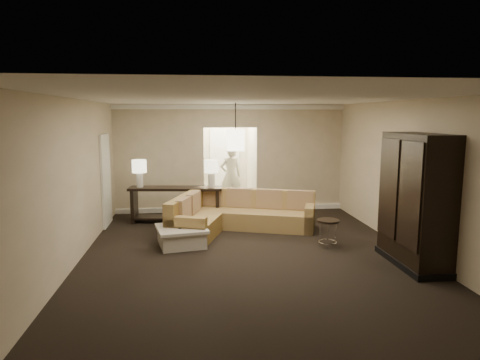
{
  "coord_description": "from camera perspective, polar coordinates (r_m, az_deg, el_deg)",
  "views": [
    {
      "loc": [
        -1.02,
        -7.14,
        2.52
      ],
      "look_at": [
        -0.07,
        1.2,
        1.24
      ],
      "focal_mm": 32.0,
      "sensor_mm": 36.0,
      "label": 1
    }
  ],
  "objects": [
    {
      "name": "ground",
      "position": [
        7.64,
        1.54,
        -10.62
      ],
      "size": [
        8.0,
        8.0,
        0.0
      ],
      "primitive_type": "plane",
      "color": "black",
      "rests_on": "ground"
    },
    {
      "name": "wall_back",
      "position": [
        11.24,
        -1.28,
        2.92
      ],
      "size": [
        6.0,
        0.04,
        2.8
      ],
      "primitive_type": "cube",
      "color": "beige",
      "rests_on": "ground"
    },
    {
      "name": "wall_front",
      "position": [
        3.48,
        10.99,
        -10.22
      ],
      "size": [
        6.0,
        0.04,
        2.8
      ],
      "primitive_type": "cube",
      "color": "beige",
      "rests_on": "ground"
    },
    {
      "name": "wall_left",
      "position": [
        7.5,
        -21.77,
        -0.56
      ],
      "size": [
        0.04,
        8.0,
        2.8
      ],
      "primitive_type": "cube",
      "color": "beige",
      "rests_on": "ground"
    },
    {
      "name": "wall_right",
      "position": [
        8.27,
        22.63,
        0.19
      ],
      "size": [
        0.04,
        8.0,
        2.8
      ],
      "primitive_type": "cube",
      "color": "beige",
      "rests_on": "ground"
    },
    {
      "name": "ceiling",
      "position": [
        7.22,
        1.63,
        10.87
      ],
      "size": [
        6.0,
        8.0,
        0.02
      ],
      "primitive_type": "cube",
      "color": "white",
      "rests_on": "wall_back"
    },
    {
      "name": "crown_molding",
      "position": [
        11.14,
        -1.28,
        9.71
      ],
      "size": [
        6.0,
        0.1,
        0.12
      ],
      "primitive_type": "cube",
      "color": "white",
      "rests_on": "wall_back"
    },
    {
      "name": "baseboard",
      "position": [
        11.4,
        -1.24,
        -3.82
      ],
      "size": [
        6.0,
        0.1,
        0.12
      ],
      "primitive_type": "cube",
      "color": "white",
      "rests_on": "ground"
    },
    {
      "name": "side_door",
      "position": [
        10.24,
        -17.43,
        -0.02
      ],
      "size": [
        0.05,
        0.9,
        2.1
      ],
      "primitive_type": "cube",
      "color": "white",
      "rests_on": "ground"
    },
    {
      "name": "foyer",
      "position": [
        12.58,
        -1.84,
        3.07
      ],
      "size": [
        1.44,
        2.02,
        2.8
      ],
      "color": "white",
      "rests_on": "ground"
    },
    {
      "name": "sectional_sofa",
      "position": [
        9.46,
        -0.87,
        -4.71
      ],
      "size": [
        3.36,
        2.4,
        0.84
      ],
      "rotation": [
        0.0,
        0.0,
        -0.33
      ],
      "color": "brown",
      "rests_on": "ground"
    },
    {
      "name": "coffee_table",
      "position": [
        8.47,
        -7.8,
        -7.4
      ],
      "size": [
        1.08,
        1.08,
        0.39
      ],
      "rotation": [
        0.0,
        0.0,
        0.2
      ],
      "color": "beige",
      "rests_on": "ground"
    },
    {
      "name": "console_table",
      "position": [
        10.24,
        -8.53,
        -2.83
      ],
      "size": [
        2.23,
        0.75,
        0.84
      ],
      "rotation": [
        0.0,
        0.0,
        -0.12
      ],
      "color": "black",
      "rests_on": "ground"
    },
    {
      "name": "armoire",
      "position": [
        7.72,
        22.37,
        -2.87
      ],
      "size": [
        0.66,
        1.55,
        2.23
      ],
      "color": "black",
      "rests_on": "ground"
    },
    {
      "name": "drink_table",
      "position": [
        8.43,
        11.65,
        -6.22
      ],
      "size": [
        0.43,
        0.43,
        0.54
      ],
      "rotation": [
        0.0,
        0.0,
        0.19
      ],
      "color": "black",
      "rests_on": "ground"
    },
    {
      "name": "table_lamp_left",
      "position": [
        10.28,
        -13.28,
        1.44
      ],
      "size": [
        0.34,
        0.34,
        0.64
      ],
      "color": "silver",
      "rests_on": "console_table"
    },
    {
      "name": "table_lamp_right",
      "position": [
        10.02,
        -3.85,
        1.47
      ],
      "size": [
        0.34,
        0.34,
        0.64
      ],
      "color": "silver",
      "rests_on": "console_table"
    },
    {
      "name": "pendant_light",
      "position": [
        9.91,
        -0.61,
        5.36
      ],
      "size": [
        0.38,
        0.38,
        1.09
      ],
      "color": "black",
      "rests_on": "ceiling"
    },
    {
      "name": "person",
      "position": [
        12.01,
        -1.26,
        1.02
      ],
      "size": [
        0.74,
        0.56,
        1.86
      ],
      "primitive_type": "imported",
      "rotation": [
        0.0,
        0.0,
        3.31
      ],
      "color": "beige",
      "rests_on": "ground"
    }
  ]
}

